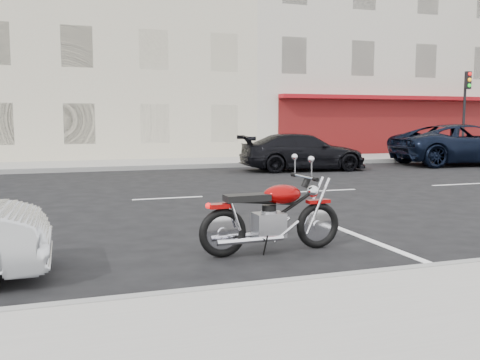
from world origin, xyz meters
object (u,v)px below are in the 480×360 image
object	(u,v)px
car_far	(303,152)
motorcycle	(320,215)
suv_far	(466,145)
fire_hydrant	(434,147)
traffic_light	(466,102)

from	to	relation	value
car_far	motorcycle	bearing A→B (deg)	160.66
suv_far	car_far	world-z (taller)	suv_far
car_far	suv_far	bearing A→B (deg)	-84.72
fire_hydrant	suv_far	world-z (taller)	suv_far
motorcycle	fire_hydrant	bearing A→B (deg)	44.80
suv_far	car_far	bearing A→B (deg)	97.85
fire_hydrant	car_far	world-z (taller)	car_far
traffic_light	car_far	size ratio (longest dim) A/B	0.86
motorcycle	car_far	distance (m)	11.40
traffic_light	suv_far	xyz separation A→B (m)	(-2.73, -3.21, -1.76)
suv_far	car_far	distance (m)	7.01
traffic_light	suv_far	size ratio (longest dim) A/B	0.66
traffic_light	fire_hydrant	distance (m)	2.53
motorcycle	suv_far	xyz separation A→B (m)	(11.69, 10.44, 0.33)
fire_hydrant	car_far	size ratio (longest dim) A/B	0.16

